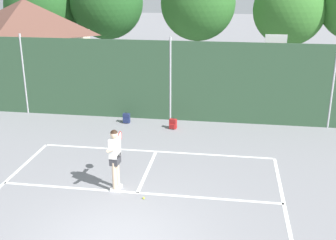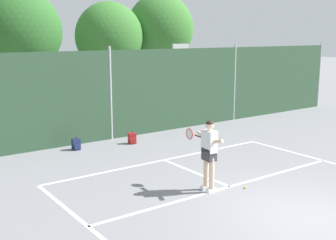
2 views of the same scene
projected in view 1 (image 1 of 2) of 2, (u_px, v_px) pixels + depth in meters
court_markings at (121, 229)px, 10.48m from camera, size 8.30×11.10×0.01m
chainlink_fence at (170, 81)px, 17.72m from camera, size 26.09×0.09×3.54m
basketball_hoop at (274, 64)px, 18.12m from camera, size 0.90×0.67×3.55m
clubhouse_building at (28, 42)px, 22.99m from camera, size 5.90×5.11×4.70m
treeline_backdrop at (185, 5)px, 27.39m from camera, size 25.42×4.57×6.79m
tennis_player at (115, 154)px, 12.03m from camera, size 0.29×1.44×1.85m
tennis_ball at (144, 198)px, 11.84m from camera, size 0.07×0.07×0.07m
backpack_navy at (126, 118)px, 17.83m from camera, size 0.29×0.25×0.46m
backpack_red at (173, 124)px, 17.16m from camera, size 0.31×0.29×0.46m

